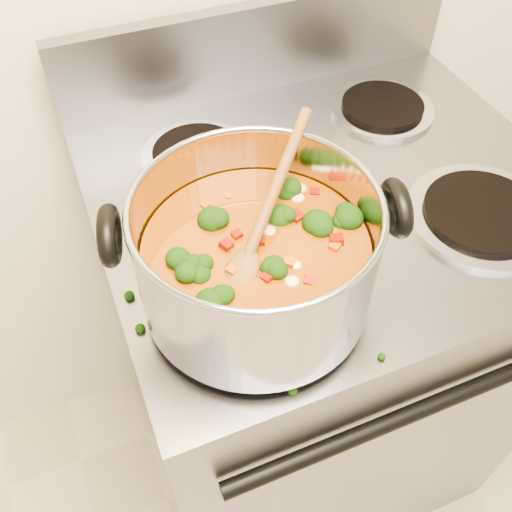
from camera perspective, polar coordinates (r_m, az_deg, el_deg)
The scene contains 4 objects.
electric_range at distance 1.25m, azimuth 5.49°, elevation -8.54°, with size 0.73×0.66×1.08m.
stockpot at distance 0.68m, azimuth 0.03°, elevation -0.12°, with size 0.35×0.29×0.17m.
wooden_spoon at distance 0.65m, azimuth 0.31°, elevation 2.78°, with size 0.19×0.19×0.10m.
cooktop_crumbs at distance 0.82m, azimuth 2.98°, elevation 2.67°, with size 0.33×0.31×0.01m.
Camera 1 is at (-0.35, 0.59, 1.52)m, focal length 40.00 mm.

